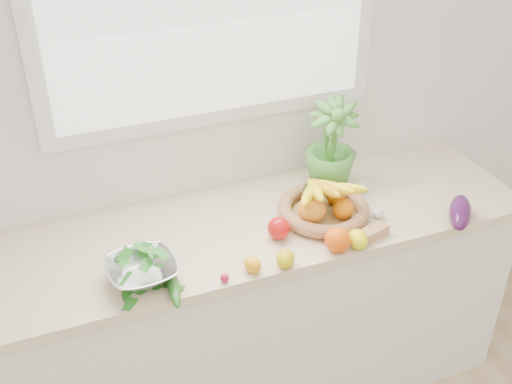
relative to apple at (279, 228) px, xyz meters
name	(u,v)px	position (x,y,z in m)	size (l,w,h in m)	color
back_wall	(212,85)	(-0.10, 0.42, 0.41)	(4.50, 0.02, 2.70)	white
counter_cabinet	(243,317)	(-0.10, 0.12, -0.51)	(2.20, 0.58, 0.86)	silver
countertop	(242,230)	(-0.10, 0.12, -0.06)	(2.24, 0.62, 0.04)	beige
orange_loose	(337,240)	(0.16, -0.15, 0.00)	(0.09, 0.09, 0.09)	#FE5508
lemon_a	(358,239)	(0.24, -0.16, -0.01)	(0.07, 0.09, 0.07)	yellow
lemon_b	(285,259)	(-0.04, -0.16, -0.01)	(0.06, 0.08, 0.06)	#CFB70B
lemon_c	(253,265)	(-0.16, -0.14, -0.01)	(0.05, 0.07, 0.05)	#F2A50D
apple	(279,228)	(0.00, 0.00, 0.00)	(0.08, 0.08, 0.08)	red
ginger	(373,233)	(0.32, -0.12, -0.02)	(0.12, 0.05, 0.04)	tan
garlic_a	(278,229)	(0.01, 0.02, -0.02)	(0.05, 0.05, 0.04)	silver
garlic_b	(361,187)	(0.44, 0.17, -0.02)	(0.05, 0.05, 0.04)	silver
garlic_c	(378,213)	(0.40, -0.02, -0.02)	(0.05, 0.05, 0.04)	white
eggplant	(460,212)	(0.68, -0.16, 0.00)	(0.08, 0.22, 0.09)	#39103D
cucumber	(174,286)	(-0.44, -0.14, -0.02)	(0.04, 0.22, 0.04)	#174F17
radish	(225,278)	(-0.27, -0.16, -0.03)	(0.03, 0.03, 0.03)	#BB173A
potted_herb	(331,144)	(0.33, 0.25, 0.15)	(0.21, 0.21, 0.37)	#4B9636
fruit_basket	(323,205)	(0.21, 0.07, 0.01)	(0.38, 0.38, 0.18)	tan
colander_with_spinach	(141,267)	(-0.52, -0.06, 0.02)	(0.25, 0.25, 0.12)	silver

